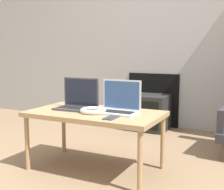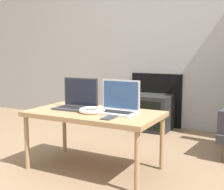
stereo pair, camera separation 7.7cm
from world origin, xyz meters
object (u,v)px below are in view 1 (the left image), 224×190
(laptop_right, at_px, (119,105))
(phone, at_px, (111,118))
(headphones, at_px, (93,111))
(tv, at_px, (147,112))
(laptop_left, at_px, (78,101))

(laptop_right, xyz_separation_m, phone, (0.04, -0.21, -0.06))
(headphones, xyz_separation_m, tv, (-0.08, 1.45, -0.28))
(laptop_right, height_order, headphones, laptop_right)
(laptop_left, distance_m, laptop_right, 0.37)
(laptop_left, xyz_separation_m, tv, (0.11, 1.37, -0.32))
(headphones, distance_m, tv, 1.48)
(headphones, bearing_deg, phone, -29.90)
(phone, bearing_deg, headphones, 150.10)
(tv, bearing_deg, laptop_left, -94.56)
(laptop_right, bearing_deg, headphones, -153.45)
(laptop_left, xyz_separation_m, laptop_right, (0.37, 0.00, 0.00))
(headphones, bearing_deg, laptop_right, 26.07)
(laptop_right, xyz_separation_m, tv, (-0.26, 1.37, -0.32))
(headphones, bearing_deg, laptop_left, 155.99)
(laptop_right, distance_m, headphones, 0.20)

